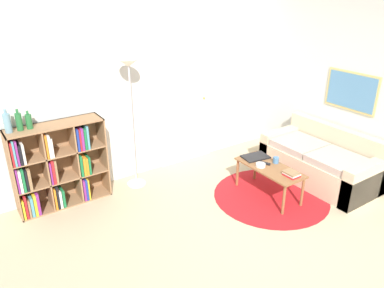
{
  "coord_description": "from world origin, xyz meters",
  "views": [
    {
      "loc": [
        -2.46,
        -2.07,
        2.69
      ],
      "look_at": [
        -0.09,
        1.41,
        0.85
      ],
      "focal_mm": 35.0,
      "sensor_mm": 36.0,
      "label": 1
    }
  ],
  "objects_px": {
    "bottle_left": "(7,123)",
    "bottle_right": "(29,121)",
    "floor_lamp": "(130,85)",
    "bowl": "(261,165)",
    "coffee_table": "(269,170)",
    "laptop": "(255,157)",
    "bookshelf": "(55,167)",
    "cup": "(276,160)",
    "couch": "(322,162)",
    "bottle_middle": "(19,122)"
  },
  "relations": [
    {
      "from": "bottle_left",
      "to": "bottle_right",
      "type": "distance_m",
      "value": 0.23
    },
    {
      "from": "floor_lamp",
      "to": "bowl",
      "type": "distance_m",
      "value": 2.0
    },
    {
      "from": "bottle_left",
      "to": "bottle_right",
      "type": "bearing_deg",
      "value": -0.75
    },
    {
      "from": "floor_lamp",
      "to": "coffee_table",
      "type": "relative_size",
      "value": 1.88
    },
    {
      "from": "laptop",
      "to": "bookshelf",
      "type": "bearing_deg",
      "value": 156.44
    },
    {
      "from": "cup",
      "to": "bottle_right",
      "type": "xyz_separation_m",
      "value": [
        -2.75,
        1.36,
        0.71
      ]
    },
    {
      "from": "bookshelf",
      "to": "coffee_table",
      "type": "bearing_deg",
      "value": -29.94
    },
    {
      "from": "bowl",
      "to": "floor_lamp",
      "type": "bearing_deg",
      "value": 135.87
    },
    {
      "from": "coffee_table",
      "to": "cup",
      "type": "xyz_separation_m",
      "value": [
        0.15,
        0.04,
        0.1
      ]
    },
    {
      "from": "couch",
      "to": "coffee_table",
      "type": "xyz_separation_m",
      "value": [
        -0.99,
        0.09,
        0.11
      ]
    },
    {
      "from": "bottle_middle",
      "to": "coffee_table",
      "type": "bearing_deg",
      "value": -27.27
    },
    {
      "from": "laptop",
      "to": "bowl",
      "type": "height_order",
      "value": "bowl"
    },
    {
      "from": "bookshelf",
      "to": "couch",
      "type": "relative_size",
      "value": 0.71
    },
    {
      "from": "bookshelf",
      "to": "bottle_left",
      "type": "bearing_deg",
      "value": 177.6
    },
    {
      "from": "laptop",
      "to": "bottle_middle",
      "type": "bearing_deg",
      "value": 158.58
    },
    {
      "from": "laptop",
      "to": "bottle_right",
      "type": "bearing_deg",
      "value": 157.84
    },
    {
      "from": "cup",
      "to": "bottle_left",
      "type": "height_order",
      "value": "bottle_left"
    },
    {
      "from": "laptop",
      "to": "bottle_left",
      "type": "relative_size",
      "value": 1.39
    },
    {
      "from": "coffee_table",
      "to": "floor_lamp",
      "type": "bearing_deg",
      "value": 136.32
    },
    {
      "from": "bookshelf",
      "to": "coffee_table",
      "type": "relative_size",
      "value": 1.21
    },
    {
      "from": "floor_lamp",
      "to": "couch",
      "type": "distance_m",
      "value": 2.95
    },
    {
      "from": "coffee_table",
      "to": "cup",
      "type": "height_order",
      "value": "cup"
    },
    {
      "from": "bottle_left",
      "to": "coffee_table",
      "type": "bearing_deg",
      "value": -26.28
    },
    {
      "from": "bookshelf",
      "to": "couch",
      "type": "bearing_deg",
      "value": -23.42
    },
    {
      "from": "bowl",
      "to": "bottle_left",
      "type": "height_order",
      "value": "bottle_left"
    },
    {
      "from": "floor_lamp",
      "to": "bottle_left",
      "type": "height_order",
      "value": "floor_lamp"
    },
    {
      "from": "bowl",
      "to": "cup",
      "type": "distance_m",
      "value": 0.25
    },
    {
      "from": "bottle_left",
      "to": "bottle_middle",
      "type": "height_order",
      "value": "bottle_left"
    },
    {
      "from": "bookshelf",
      "to": "bottle_left",
      "type": "xyz_separation_m",
      "value": [
        -0.43,
        0.02,
        0.68
      ]
    },
    {
      "from": "laptop",
      "to": "bowl",
      "type": "bearing_deg",
      "value": -119.02
    },
    {
      "from": "laptop",
      "to": "cup",
      "type": "bearing_deg",
      "value": -68.75
    },
    {
      "from": "coffee_table",
      "to": "laptop",
      "type": "bearing_deg",
      "value": 83.09
    },
    {
      "from": "bookshelf",
      "to": "bottle_right",
      "type": "distance_m",
      "value": 0.68
    },
    {
      "from": "cup",
      "to": "bottle_left",
      "type": "bearing_deg",
      "value": 155.45
    },
    {
      "from": "coffee_table",
      "to": "bottle_right",
      "type": "height_order",
      "value": "bottle_right"
    },
    {
      "from": "laptop",
      "to": "bottle_right",
      "type": "height_order",
      "value": "bottle_right"
    },
    {
      "from": "bookshelf",
      "to": "bowl",
      "type": "height_order",
      "value": "bookshelf"
    },
    {
      "from": "bookshelf",
      "to": "bottle_right",
      "type": "bearing_deg",
      "value": 175.82
    },
    {
      "from": "floor_lamp",
      "to": "bookshelf",
      "type": "bearing_deg",
      "value": 174.78
    },
    {
      "from": "cup",
      "to": "bottle_middle",
      "type": "bearing_deg",
      "value": 154.56
    },
    {
      "from": "bowl",
      "to": "bottle_right",
      "type": "bearing_deg",
      "value": 152.21
    },
    {
      "from": "bookshelf",
      "to": "floor_lamp",
      "type": "relative_size",
      "value": 0.64
    },
    {
      "from": "floor_lamp",
      "to": "bottle_right",
      "type": "xyz_separation_m",
      "value": [
        -1.26,
        0.11,
        -0.27
      ]
    },
    {
      "from": "couch",
      "to": "bowl",
      "type": "xyz_separation_m",
      "value": [
        -1.09,
        0.16,
        0.18
      ]
    },
    {
      "from": "couch",
      "to": "bottle_right",
      "type": "height_order",
      "value": "bottle_right"
    },
    {
      "from": "bowl",
      "to": "bottle_middle",
      "type": "xyz_separation_m",
      "value": [
        -2.61,
        1.32,
        0.75
      ]
    },
    {
      "from": "couch",
      "to": "bottle_left",
      "type": "bearing_deg",
      "value": 158.76
    },
    {
      "from": "bottle_left",
      "to": "bottle_middle",
      "type": "distance_m",
      "value": 0.12
    },
    {
      "from": "bookshelf",
      "to": "floor_lamp",
      "type": "bearing_deg",
      "value": -5.22
    },
    {
      "from": "bottle_right",
      "to": "bottle_left",
      "type": "bearing_deg",
      "value": 179.25
    }
  ]
}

